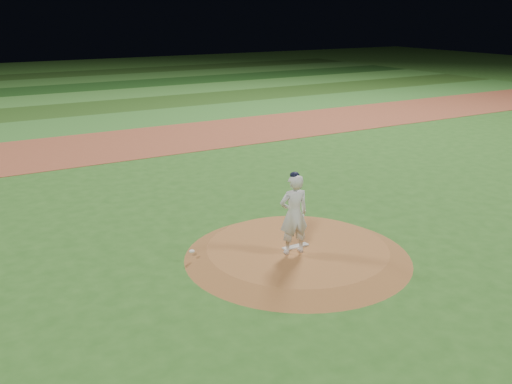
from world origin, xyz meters
TOP-DOWN VIEW (x-y plane):
  - ground at (0.00, 0.00)m, footprint 120.00×120.00m
  - infield_dirt_band at (0.00, 14.00)m, footprint 70.00×6.00m
  - outfield_stripe_0 at (0.00, 19.50)m, footprint 70.00×5.00m
  - outfield_stripe_1 at (0.00, 24.50)m, footprint 70.00×5.00m
  - outfield_stripe_2 at (0.00, 29.50)m, footprint 70.00×5.00m
  - outfield_stripe_3 at (0.00, 34.50)m, footprint 70.00×5.00m
  - outfield_stripe_4 at (0.00, 39.50)m, footprint 70.00×5.00m
  - outfield_stripe_5 at (0.00, 44.50)m, footprint 70.00×5.00m
  - pitchers_mound at (0.00, 0.00)m, footprint 5.50×5.50m
  - pitching_rubber at (-0.04, 0.02)m, footprint 0.68×0.17m
  - rosin_bag at (-2.36, 0.98)m, footprint 0.14×0.14m
  - pitcher_on_mound at (-0.28, -0.22)m, footprint 0.77×0.57m

SIDE VIEW (x-z plane):
  - ground at x=0.00m, z-range 0.00..0.00m
  - outfield_stripe_0 at x=0.00m, z-range 0.00..0.02m
  - outfield_stripe_1 at x=0.00m, z-range 0.00..0.02m
  - outfield_stripe_2 at x=0.00m, z-range 0.00..0.02m
  - outfield_stripe_3 at x=0.00m, z-range 0.00..0.02m
  - outfield_stripe_4 at x=0.00m, z-range 0.00..0.02m
  - outfield_stripe_5 at x=0.00m, z-range 0.00..0.02m
  - infield_dirt_band at x=0.00m, z-range 0.00..0.02m
  - pitchers_mound at x=0.00m, z-range 0.00..0.25m
  - pitching_rubber at x=-0.04m, z-range 0.25..0.28m
  - rosin_bag at x=-2.36m, z-range 0.25..0.33m
  - pitcher_on_mound at x=-0.28m, z-range 0.23..2.23m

